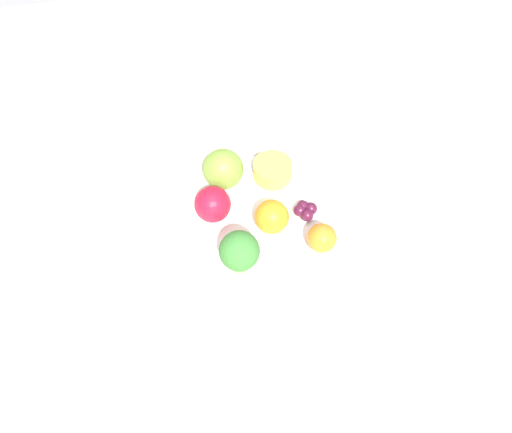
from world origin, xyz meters
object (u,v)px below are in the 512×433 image
at_px(apple_green, 213,204).
at_px(orange_back, 322,238).
at_px(broccoli, 239,252).
at_px(grape_cluster, 305,211).
at_px(orange_front, 272,217).
at_px(bowl, 256,227).
at_px(small_cup, 273,170).
at_px(apple_red, 223,169).

height_order(apple_green, orange_back, apple_green).
distance_m(broccoli, grape_cluster, 0.12).
height_order(apple_green, orange_front, apple_green).
bearing_deg(apple_green, orange_back, -120.26).
distance_m(bowl, apple_green, 0.07).
bearing_deg(small_cup, grape_cluster, -158.52).
xyz_separation_m(apple_red, small_cup, (-0.00, -0.07, -0.01)).
bearing_deg(broccoli, bowl, -26.67).
distance_m(apple_green, grape_cluster, 0.12).
distance_m(bowl, broccoli, 0.09).
height_order(orange_front, grape_cluster, orange_front).
bearing_deg(orange_back, grape_cluster, 8.08).
xyz_separation_m(bowl, small_cup, (0.07, -0.04, 0.03)).
distance_m(apple_green, orange_back, 0.14).
xyz_separation_m(apple_green, orange_back, (-0.07, -0.12, -0.01)).
xyz_separation_m(broccoli, orange_back, (0.01, -0.10, -0.02)).
distance_m(apple_red, orange_front, 0.10).
bearing_deg(broccoli, grape_cluster, -57.47).
distance_m(broccoli, orange_back, 0.10).
xyz_separation_m(broccoli, grape_cluster, (0.06, -0.10, -0.03)).
height_order(apple_green, small_cup, apple_green).
bearing_deg(small_cup, apple_red, 88.20).
bearing_deg(apple_green, orange_front, -114.77).
bearing_deg(small_cup, broccoli, 152.71).
bearing_deg(orange_back, bowl, 53.89).
xyz_separation_m(orange_back, grape_cluster, (0.05, 0.01, -0.01)).
xyz_separation_m(bowl, orange_front, (-0.01, -0.02, 0.04)).
relative_size(bowl, orange_back, 6.14).
height_order(broccoli, grape_cluster, broccoli).
bearing_deg(apple_red, orange_back, -140.44).
height_order(bowl, orange_back, orange_back).
relative_size(apple_red, apple_green, 1.17).
xyz_separation_m(orange_front, orange_back, (-0.04, -0.05, -0.00)).
xyz_separation_m(orange_front, grape_cluster, (0.01, -0.05, -0.01)).
xyz_separation_m(apple_red, orange_front, (-0.08, -0.05, -0.01)).
xyz_separation_m(broccoli, apple_green, (0.08, 0.02, -0.01)).
bearing_deg(grape_cluster, apple_red, 52.38).
bearing_deg(broccoli, apple_green, 13.65).
distance_m(orange_front, orange_back, 0.07).
xyz_separation_m(apple_green, orange_front, (-0.03, -0.07, -0.00)).
bearing_deg(small_cup, bowl, 152.15).
bearing_deg(apple_green, small_cup, -60.89).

